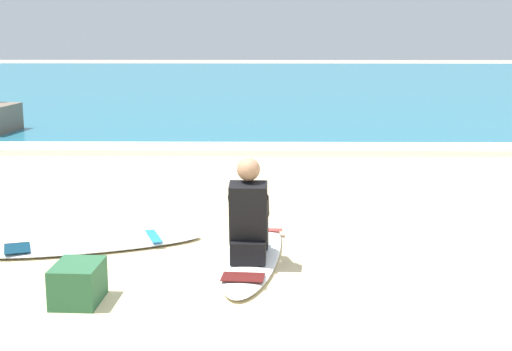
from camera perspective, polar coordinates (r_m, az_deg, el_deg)
ground_plane at (r=6.47m, az=-0.07°, el=-8.31°), size 80.00×80.00×0.00m
sea at (r=26.59m, az=0.54°, el=6.90°), size 80.00×28.00×0.10m
breaking_foam at (r=12.98m, az=0.34°, el=2.03°), size 80.00×0.90×0.11m
surfboard_main at (r=7.20m, az=-0.26°, el=-5.93°), size 0.74×2.56×0.08m
surfer_seated at (r=6.84m, az=-0.55°, el=-3.39°), size 0.38×0.71×0.95m
surfboard_spare_near at (r=7.63m, az=-12.43°, el=-5.21°), size 2.26×1.21×0.08m
beach_bag at (r=6.20m, az=-13.44°, el=-7.99°), size 0.38×0.50×0.32m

